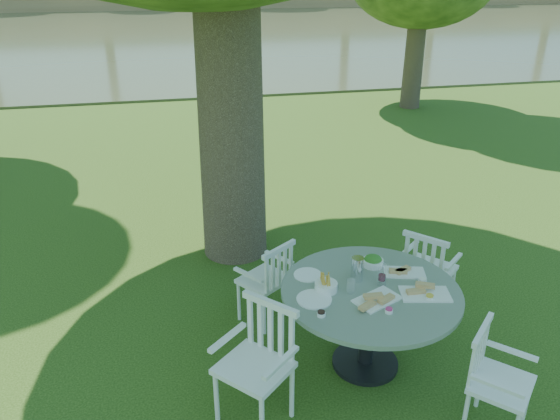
# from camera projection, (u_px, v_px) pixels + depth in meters

# --- Properties ---
(ground) EXTENTS (140.00, 140.00, 0.00)m
(ground) POSITION_uv_depth(u_px,v_px,m) (284.00, 291.00, 5.71)
(ground) COLOR #1B370B
(ground) RESTS_ON ground
(table) EXTENTS (1.44, 1.44, 0.76)m
(table) POSITION_uv_depth(u_px,v_px,m) (370.00, 303.00, 4.42)
(table) COLOR black
(table) RESTS_ON ground
(chair_ne) EXTENTS (0.60, 0.60, 0.87)m
(chair_ne) POSITION_uv_depth(u_px,v_px,m) (426.00, 267.00, 5.17)
(chair_ne) COLOR white
(chair_ne) RESTS_ON ground
(chair_nw) EXTENTS (0.57, 0.57, 0.83)m
(chair_nw) POSITION_uv_depth(u_px,v_px,m) (271.00, 277.00, 5.04)
(chair_nw) COLOR white
(chair_nw) RESTS_ON ground
(chair_sw) EXTENTS (0.65, 0.65, 0.94)m
(chair_sw) POSITION_uv_depth(u_px,v_px,m) (262.00, 353.00, 3.96)
(chair_sw) COLOR white
(chair_sw) RESTS_ON ground
(chair_se) EXTENTS (0.59, 0.58, 0.85)m
(chair_se) POSITION_uv_depth(u_px,v_px,m) (490.00, 373.00, 3.85)
(chair_se) COLOR white
(chair_se) RESTS_ON ground
(tableware) EXTENTS (1.22, 0.80, 0.21)m
(tableware) POSITION_uv_depth(u_px,v_px,m) (363.00, 280.00, 4.41)
(tableware) COLOR white
(tableware) RESTS_ON table
(river) EXTENTS (100.00, 28.00, 0.12)m
(river) POSITION_uv_depth(u_px,v_px,m) (178.00, 34.00, 26.16)
(river) COLOR #373E24
(river) RESTS_ON ground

